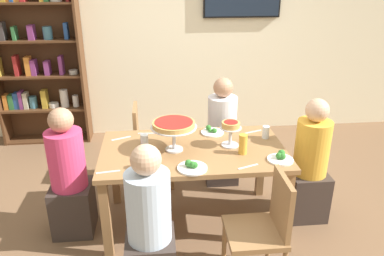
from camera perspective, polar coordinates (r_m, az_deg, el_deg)
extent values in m
plane|color=brown|center=(3.60, 0.16, -13.79)|extent=(12.00, 12.00, 0.00)
cube|color=beige|center=(5.13, -2.40, 14.53)|extent=(8.00, 0.12, 2.80)
cube|color=olive|center=(3.22, 0.18, -3.48)|extent=(1.56, 0.90, 0.04)
cube|color=olive|center=(3.10, -12.79, -13.35)|extent=(0.07, 0.07, 0.70)
cube|color=olive|center=(3.23, 13.98, -11.78)|extent=(0.07, 0.07, 0.70)
cube|color=olive|center=(3.75, -11.52, -6.32)|extent=(0.07, 0.07, 0.70)
cube|color=olive|center=(3.86, 10.30, -5.31)|extent=(0.07, 0.07, 0.70)
cube|color=#4C2D19|center=(5.04, -16.26, 10.03)|extent=(0.03, 0.30, 2.20)
cube|color=#4C2D19|center=(5.30, -21.78, 9.92)|extent=(1.10, 0.02, 2.20)
cube|color=#4C2D19|center=(5.49, -20.50, -1.50)|extent=(1.04, 0.28, 0.02)
cube|color=#4C2D19|center=(5.34, -21.15, 2.81)|extent=(1.04, 0.28, 0.02)
cube|color=#4C2D19|center=(5.21, -21.83, 7.34)|extent=(1.04, 0.28, 0.02)
cube|color=#4C2D19|center=(5.12, -22.57, 12.07)|extent=(1.04, 0.28, 0.02)
cube|color=#4C2D19|center=(5.07, -23.35, 16.92)|extent=(1.04, 0.28, 0.02)
cube|color=orange|center=(5.45, -26.10, 3.60)|extent=(0.05, 0.13, 0.19)
cube|color=#2D6B38|center=(5.43, -25.43, 3.62)|extent=(0.06, 0.13, 0.19)
cube|color=navy|center=(5.40, -24.79, 3.78)|extent=(0.07, 0.11, 0.21)
cube|color=#7A3370|center=(5.38, -24.24, 3.91)|extent=(0.04, 0.13, 0.23)
cube|color=#B2A88E|center=(5.37, -23.66, 3.85)|extent=(0.05, 0.13, 0.21)
cylinder|color=#3D7084|center=(5.35, -22.76, 3.61)|extent=(0.10, 0.10, 0.15)
cube|color=#B7932D|center=(5.29, -21.25, 4.14)|extent=(0.06, 0.13, 0.24)
cylinder|color=silver|center=(5.30, -20.07, 3.28)|extent=(0.12, 0.12, 0.06)
cylinder|color=silver|center=(5.23, -18.67, 4.27)|extent=(0.10, 0.10, 0.23)
cylinder|color=silver|center=(5.22, -17.09, 3.92)|extent=(0.08, 0.08, 0.15)
cube|color=maroon|center=(5.26, -24.86, 8.54)|extent=(0.05, 0.13, 0.25)
cube|color=orange|center=(5.22, -23.37, 8.59)|extent=(0.06, 0.13, 0.23)
cube|color=#7A3370|center=(5.21, -22.65, 8.43)|extent=(0.06, 0.13, 0.19)
cube|color=#7A3370|center=(5.16, -20.91, 8.49)|extent=(0.06, 0.13, 0.18)
cube|color=#7A3370|center=(5.11, -19.05, 8.96)|extent=(0.05, 0.13, 0.23)
cylinder|color=beige|center=(5.10, -17.39, 8.07)|extent=(0.11, 0.11, 0.05)
cube|color=#3D3838|center=(5.22, -26.61, 12.91)|extent=(0.06, 0.13, 0.21)
cube|color=#2D6B38|center=(5.18, -25.12, 12.81)|extent=(0.04, 0.13, 0.16)
cube|color=#7A3370|center=(5.12, -22.98, 13.13)|extent=(0.07, 0.13, 0.17)
cylinder|color=#3D7084|center=(5.07, -20.90, 13.23)|extent=(0.11, 0.11, 0.15)
cube|color=navy|center=(5.01, -18.38, 13.71)|extent=(0.05, 0.10, 0.20)
cube|color=#382D28|center=(4.13, 4.35, -4.92)|extent=(0.34, 0.34, 0.45)
cylinder|color=silver|center=(3.93, 4.55, 1.21)|extent=(0.30, 0.30, 0.50)
sphere|color=#A87A5B|center=(3.82, 4.72, 6.09)|extent=(0.20, 0.20, 0.20)
cube|color=#382D28|center=(3.53, -17.39, -11.40)|extent=(0.34, 0.34, 0.45)
cylinder|color=#D63866|center=(3.29, -18.36, -4.53)|extent=(0.30, 0.30, 0.50)
sphere|color=#A87A5B|center=(3.15, -19.14, 1.13)|extent=(0.20, 0.20, 0.20)
cube|color=#382D28|center=(3.71, 16.76, -9.49)|extent=(0.34, 0.34, 0.45)
cylinder|color=gold|center=(3.48, 17.64, -2.86)|extent=(0.30, 0.30, 0.50)
sphere|color=tan|center=(3.35, 18.35, 2.53)|extent=(0.20, 0.20, 0.20)
cylinder|color=silver|center=(2.57, -6.58, -11.68)|extent=(0.30, 0.30, 0.50)
sphere|color=tan|center=(2.39, -6.95, -4.76)|extent=(0.20, 0.20, 0.20)
cube|color=olive|center=(4.00, -5.68, -2.65)|extent=(0.40, 0.40, 0.04)
cube|color=olive|center=(3.91, -8.44, 0.28)|extent=(0.04, 0.36, 0.42)
cylinder|color=olive|center=(4.26, -3.22, -4.27)|extent=(0.04, 0.04, 0.41)
cylinder|color=olive|center=(3.95, -2.98, -6.59)|extent=(0.04, 0.04, 0.41)
cylinder|color=olive|center=(4.26, -7.94, -4.45)|extent=(0.04, 0.04, 0.41)
cylinder|color=olive|center=(3.96, -8.08, -6.78)|extent=(0.04, 0.04, 0.41)
cube|color=olive|center=(2.81, 9.33, -15.25)|extent=(0.40, 0.40, 0.04)
cube|color=olive|center=(2.72, 13.38, -11.02)|extent=(0.04, 0.36, 0.42)
cylinder|color=olive|center=(3.05, 4.88, -16.87)|extent=(0.04, 0.04, 0.41)
cylinder|color=olive|center=(3.12, 11.47, -16.20)|extent=(0.04, 0.04, 0.41)
cylinder|color=silver|center=(3.20, -2.68, -3.20)|extent=(0.15, 0.15, 0.01)
cylinder|color=silver|center=(3.15, -2.72, -1.53)|extent=(0.03, 0.03, 0.19)
cylinder|color=silver|center=(3.11, -2.75, 0.15)|extent=(0.38, 0.38, 0.01)
cylinder|color=tan|center=(3.10, -2.76, 0.55)|extent=(0.35, 0.35, 0.04)
cylinder|color=maroon|center=(3.09, -2.77, 0.90)|extent=(0.32, 0.32, 0.00)
cylinder|color=silver|center=(3.28, 5.73, -2.55)|extent=(0.15, 0.15, 0.01)
cylinder|color=silver|center=(3.25, 5.78, -1.26)|extent=(0.03, 0.03, 0.15)
cylinder|color=silver|center=(3.22, 5.84, 0.03)|extent=(0.18, 0.18, 0.01)
cylinder|color=tan|center=(3.21, 5.86, 0.48)|extent=(0.15, 0.15, 0.05)
cylinder|color=maroon|center=(3.20, 5.88, 0.91)|extent=(0.12, 0.12, 0.00)
cylinder|color=white|center=(2.90, 0.05, -6.04)|extent=(0.23, 0.23, 0.01)
sphere|color=#2D7028|center=(2.88, 0.11, -5.53)|extent=(0.05, 0.05, 0.05)
sphere|color=#2D7028|center=(2.88, 0.43, -5.58)|extent=(0.05, 0.05, 0.05)
sphere|color=#2D7028|center=(2.90, -0.54, -5.31)|extent=(0.06, 0.06, 0.06)
sphere|color=#2D7028|center=(2.89, -0.32, -5.45)|extent=(0.05, 0.05, 0.05)
cylinder|color=white|center=(3.51, 3.07, -0.67)|extent=(0.21, 0.21, 0.01)
sphere|color=#2D7028|center=(3.53, 2.49, 0.07)|extent=(0.05, 0.05, 0.05)
sphere|color=#2D7028|center=(3.48, 3.36, -0.36)|extent=(0.04, 0.04, 0.04)
sphere|color=#2D7028|center=(3.49, 2.74, -0.37)|extent=(0.04, 0.04, 0.04)
sphere|color=#2D7028|center=(3.48, 3.46, -0.39)|extent=(0.04, 0.04, 0.04)
cylinder|color=white|center=(3.10, 13.14, -4.66)|extent=(0.21, 0.21, 0.01)
sphere|color=#2D7028|center=(3.09, 13.46, -4.14)|extent=(0.05, 0.05, 0.05)
sphere|color=#2D7028|center=(3.09, 12.95, -4.09)|extent=(0.05, 0.05, 0.05)
sphere|color=#2D7028|center=(3.13, 13.31, -3.70)|extent=(0.06, 0.06, 0.06)
cylinder|color=gold|center=(3.12, 7.67, -2.43)|extent=(0.07, 0.07, 0.17)
cylinder|color=white|center=(3.45, 11.03, -0.62)|extent=(0.06, 0.06, 0.11)
cylinder|color=white|center=(2.90, -7.07, -5.15)|extent=(0.07, 0.07, 0.11)
cylinder|color=white|center=(3.29, -7.17, -1.74)|extent=(0.07, 0.07, 0.09)
cube|color=silver|center=(2.96, 8.44, -5.76)|extent=(0.17, 0.08, 0.00)
cube|color=silver|center=(3.58, 9.19, -0.55)|extent=(0.17, 0.08, 0.00)
cube|color=silver|center=(2.93, -12.52, -6.47)|extent=(0.18, 0.04, 0.00)
cube|color=silver|center=(3.52, -6.69, -0.81)|extent=(0.18, 0.03, 0.00)
cube|color=silver|center=(3.46, -10.62, -1.54)|extent=(0.17, 0.08, 0.00)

